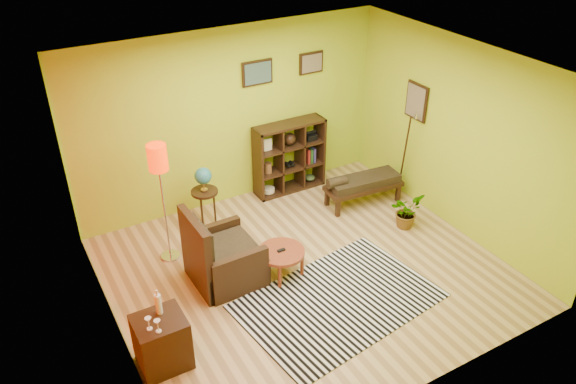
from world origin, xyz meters
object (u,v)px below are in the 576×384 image
armchair (221,260)px  side_cabinet (162,342)px  bench (362,183)px  coffee_table (281,254)px  floor_lamp (159,168)px  cube_shelf (290,157)px  globe_table (204,183)px  potted_plant (406,214)px

armchair → side_cabinet: (-1.15, -1.00, 0.00)m
side_cabinet → bench: side_cabinet is taller
coffee_table → bench: size_ratio=0.48×
floor_lamp → side_cabinet: bearing=-111.4°
coffee_table → armchair: (-0.73, 0.29, -0.01)m
coffee_table → cube_shelf: (1.23, 1.90, 0.27)m
bench → side_cabinet: bearing=-157.0°
armchair → floor_lamp: 1.43m
cube_shelf → coffee_table: bearing=-122.9°
globe_table → cube_shelf: (1.64, 0.31, -0.14)m
side_cabinet → armchair: bearing=41.1°
coffee_table → cube_shelf: 2.28m
cube_shelf → potted_plant: size_ratio=2.27×
bench → globe_table: bearing=164.4°
bench → cube_shelf: bearing=127.5°
floor_lamp → coffee_table: bearing=-43.2°
coffee_table → floor_lamp: (-1.17, 1.10, 1.08)m
armchair → bench: armchair is taller
coffee_table → globe_table: globe_table is taller
side_cabinet → floor_lamp: floor_lamp is taller
coffee_table → globe_table: 1.70m
globe_table → cube_shelf: size_ratio=0.81×
floor_lamp → globe_table: (0.76, 0.49, -0.67)m
coffee_table → globe_table: bearing=104.4°
side_cabinet → globe_table: bearing=57.4°
globe_table → bench: size_ratio=0.75×
coffee_table → armchair: 0.79m
floor_lamp → potted_plant: size_ratio=3.30×
armchair → cube_shelf: cube_shelf is taller
armchair → globe_table: (0.33, 1.31, 0.42)m
bench → coffee_table: bearing=-155.0°
floor_lamp → bench: 3.33m
armchair → potted_plant: 2.93m
cube_shelf → side_cabinet: bearing=-140.0°
armchair → globe_table: 1.41m
armchair → potted_plant: armchair is taller
armchair → cube_shelf: (1.97, 1.62, 0.28)m
side_cabinet → floor_lamp: 2.23m
coffee_table → side_cabinet: 2.01m
cube_shelf → bench: (0.75, -0.98, -0.23)m
coffee_table → armchair: size_ratio=0.58×
floor_lamp → globe_table: size_ratio=1.79×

